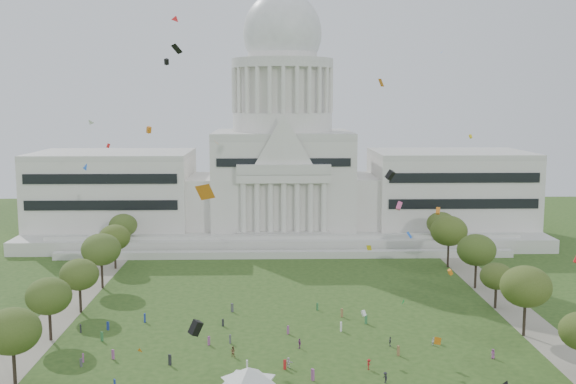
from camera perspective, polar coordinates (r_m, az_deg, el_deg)
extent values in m
plane|color=#2A4918|center=(113.66, 0.60, -15.27)|extent=(400.00, 400.00, 0.00)
cube|color=beige|center=(223.60, -0.46, -3.13)|extent=(160.00, 60.00, 4.00)
cube|color=beige|center=(191.54, -0.29, -5.31)|extent=(130.00, 3.00, 2.00)
cube|color=beige|center=(199.01, -0.33, -4.36)|extent=(140.00, 3.00, 5.00)
cube|color=silver|center=(226.32, -14.52, 0.08)|extent=(50.00, 34.00, 22.00)
cube|color=silver|center=(228.18, 13.49, 0.18)|extent=(50.00, 34.00, 22.00)
cube|color=silver|center=(220.13, -7.50, -0.73)|extent=(12.00, 26.00, 16.00)
cube|color=silver|center=(221.07, 6.56, -0.68)|extent=(12.00, 26.00, 16.00)
cube|color=silver|center=(220.11, -0.46, 0.91)|extent=(44.00, 38.00, 28.00)
cube|color=silver|center=(199.88, -0.36, 1.13)|extent=(28.00, 3.00, 2.40)
cube|color=black|center=(209.49, -15.59, -0.01)|extent=(46.00, 0.40, 11.00)
cube|color=black|center=(211.50, 14.70, 0.09)|extent=(46.00, 0.40, 11.00)
cylinder|color=silver|center=(218.61, -0.47, 5.96)|extent=(32.00, 32.00, 6.00)
cylinder|color=silver|center=(218.51, -0.47, 8.58)|extent=(28.00, 28.00, 14.00)
cylinder|color=beige|center=(218.78, -0.47, 10.81)|extent=(32.40, 32.40, 3.00)
cylinder|color=silver|center=(219.14, -0.47, 12.25)|extent=(22.00, 22.00, 8.00)
ellipsoid|color=silver|center=(219.48, -0.48, 13.29)|extent=(25.00, 25.00, 26.20)
cube|color=gray|center=(148.39, -19.01, -10.08)|extent=(8.00, 160.00, 0.04)
cube|color=gray|center=(150.86, 18.99, -9.78)|extent=(8.00, 160.00, 0.04)
cylinder|color=black|center=(116.90, -22.15, -13.68)|extent=(0.56, 0.56, 5.75)
ellipsoid|color=#344C17|center=(114.86, -22.31, -10.84)|extent=(8.86, 8.86, 7.25)
cylinder|color=black|center=(135.21, -19.48, -10.66)|extent=(0.56, 0.56, 5.47)
ellipsoid|color=#314A17|center=(133.52, -19.60, -8.30)|extent=(8.42, 8.42, 6.89)
cylinder|color=black|center=(137.44, 19.37, -10.19)|extent=(0.56, 0.56, 6.20)
ellipsoid|color=#3E5019|center=(135.59, 19.50, -7.54)|extent=(9.55, 9.55, 7.82)
cylinder|color=black|center=(150.11, -17.17, -8.75)|extent=(0.56, 0.56, 5.27)
ellipsoid|color=#384C1A|center=(148.64, -17.25, -6.68)|extent=(8.12, 8.12, 6.65)
cylinder|color=black|center=(153.06, 17.16, -8.57)|extent=(0.56, 0.56, 4.56)
ellipsoid|color=#394819|center=(151.80, 17.23, -6.82)|extent=(7.01, 7.01, 5.74)
cylinder|color=black|center=(167.22, -15.46, -6.84)|extent=(0.56, 0.56, 6.03)
ellipsoid|color=#39501E|center=(165.75, -15.54, -4.70)|extent=(9.29, 9.29, 7.60)
cylinder|color=black|center=(167.24, 15.59, -6.86)|extent=(0.56, 0.56, 5.97)
ellipsoid|color=#324C16|center=(165.77, 15.67, -4.74)|extent=(9.19, 9.19, 7.52)
cylinder|color=black|center=(185.10, -14.42, -5.49)|extent=(0.56, 0.56, 5.41)
ellipsoid|color=#3D4F17|center=(183.88, -14.48, -3.75)|extent=(8.33, 8.33, 6.81)
cylinder|color=black|center=(185.64, 13.40, -5.26)|extent=(0.56, 0.56, 6.37)
ellipsoid|color=#3D5217|center=(184.25, 13.46, -3.21)|extent=(9.82, 9.82, 8.03)
cylinder|color=black|center=(202.72, -13.73, -4.32)|extent=(0.56, 0.56, 5.32)
ellipsoid|color=#374E1C|center=(201.63, -13.78, -2.75)|extent=(8.19, 8.19, 6.70)
cylinder|color=black|center=(203.29, 12.78, -4.23)|extent=(0.56, 0.56, 5.47)
ellipsoid|color=#384818|center=(202.18, 12.83, -2.63)|extent=(8.42, 8.42, 6.89)
cylinder|color=#4C4C4C|center=(108.37, -4.96, -15.72)|extent=(0.12, 0.12, 2.67)
cylinder|color=#4C4C4C|center=(108.17, -1.67, -15.74)|extent=(0.12, 0.12, 2.67)
cube|color=silver|center=(104.91, -3.38, -15.67)|extent=(8.14, 8.14, 0.21)
pyramid|color=silver|center=(104.44, -3.39, -15.08)|extent=(11.40, 11.40, 2.14)
imported|color=#994C8C|center=(125.14, 16.97, -12.97)|extent=(0.98, 1.01, 1.75)
imported|color=silver|center=(128.70, 12.21, -12.26)|extent=(0.85, 0.82, 1.50)
imported|color=#26262B|center=(111.71, 8.23, -15.27)|extent=(0.92, 1.29, 1.80)
imported|color=#994C8C|center=(124.55, 0.98, -12.70)|extent=(0.93, 1.20, 1.81)
imported|color=silver|center=(116.36, 0.03, -14.23)|extent=(1.73, 1.41, 1.76)
imported|color=olive|center=(121.17, -4.69, -13.31)|extent=(1.05, 0.85, 1.88)
imported|color=#B21E1E|center=(116.26, 6.86, -14.29)|extent=(1.02, 1.33, 1.83)
imported|color=#4C4C51|center=(126.84, 8.64, -12.41)|extent=(0.69, 1.10, 1.76)
cube|color=#4C4C51|center=(121.74, -17.12, -13.64)|extent=(0.44, 0.46, 1.49)
cube|color=#994C8C|center=(111.51, 2.11, -15.20)|extent=(0.57, 0.60, 1.94)
cube|color=#33723F|center=(137.96, 6.62, -10.65)|extent=(0.52, 0.34, 1.94)
cube|color=#994C8C|center=(123.60, -16.96, -13.28)|extent=(0.39, 0.47, 1.54)
cube|color=navy|center=(140.99, -12.03, -10.38)|extent=(0.31, 0.49, 1.85)
cube|color=navy|center=(112.12, -14.47, -15.45)|extent=(0.39, 0.46, 1.50)
cube|color=#4C4C51|center=(144.78, -4.75, -9.74)|extent=(0.58, 0.55, 1.88)
cube|color=navy|center=(138.24, -15.00, -10.89)|extent=(0.52, 0.46, 1.67)
cube|color=silver|center=(115.55, -3.49, -14.42)|extent=(0.33, 0.48, 1.72)
cube|color=olive|center=(141.60, 4.59, -10.16)|extent=(0.49, 0.32, 1.78)
cube|color=silver|center=(133.41, 4.51, -11.29)|extent=(0.33, 0.51, 1.85)
cube|color=olive|center=(122.75, 9.32, -13.12)|extent=(0.46, 0.56, 1.80)
cube|color=#26262B|center=(136.40, -5.53, -10.95)|extent=(0.40, 0.46, 1.47)
cube|color=#26262B|center=(118.95, -9.97, -13.82)|extent=(0.58, 0.55, 1.88)
cube|color=#B21E1E|center=(115.65, -0.27, -14.40)|extent=(0.51, 0.40, 1.67)
cube|color=#994C8C|center=(126.88, -6.72, -12.39)|extent=(0.46, 0.52, 1.68)
cube|color=#994C8C|center=(131.54, 0.00, -11.60)|extent=(0.45, 0.51, 1.64)
cube|color=#33723F|center=(145.57, 2.50, -9.68)|extent=(0.42, 0.50, 1.59)
cube|color=#4C4C51|center=(127.32, -4.92, -12.30)|extent=(0.33, 0.47, 1.64)
cube|color=#994C8C|center=(123.52, -14.60, -13.16)|extent=(0.54, 0.49, 1.72)
cube|color=#33723F|center=(132.55, -15.48, -11.70)|extent=(0.56, 0.53, 1.79)
cube|color=#26262B|center=(138.25, -17.15, -10.98)|extent=(0.33, 0.47, 1.63)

